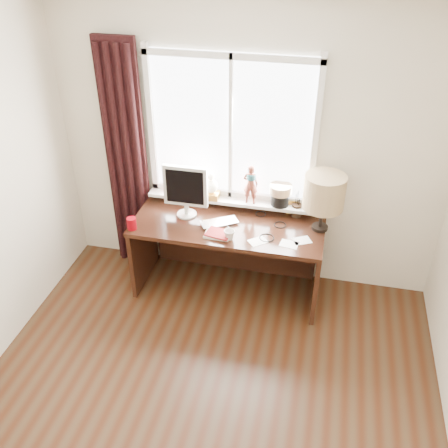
% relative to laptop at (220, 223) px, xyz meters
% --- Properties ---
extents(floor, '(3.50, 4.00, 0.00)m').
position_rel_laptop_xyz_m(floor, '(0.17, -1.62, -0.76)').
color(floor, '#392717').
rests_on(floor, ground).
extents(ceiling, '(3.50, 4.00, 0.00)m').
position_rel_laptop_xyz_m(ceiling, '(0.17, -1.62, 1.84)').
color(ceiling, white).
rests_on(ceiling, wall_back).
extents(wall_back, '(3.50, 0.00, 2.60)m').
position_rel_laptop_xyz_m(wall_back, '(0.17, 0.38, 0.54)').
color(wall_back, beige).
rests_on(wall_back, ground).
extents(laptop, '(0.39, 0.35, 0.03)m').
position_rel_laptop_xyz_m(laptop, '(0.00, 0.00, 0.00)').
color(laptop, silver).
rests_on(laptop, desk).
extents(mug, '(0.12, 0.12, 0.09)m').
position_rel_laptop_xyz_m(mug, '(0.13, -0.21, 0.03)').
color(mug, white).
rests_on(mug, desk).
extents(red_cup, '(0.08, 0.08, 0.11)m').
position_rel_laptop_xyz_m(red_cup, '(-0.73, -0.25, 0.04)').
color(red_cup, '#6F0007').
rests_on(red_cup, desk).
extents(window, '(1.52, 0.20, 1.40)m').
position_rel_laptop_xyz_m(window, '(0.04, 0.33, 0.54)').
color(window, white).
rests_on(window, ground).
extents(curtain, '(0.38, 0.09, 2.25)m').
position_rel_laptop_xyz_m(curtain, '(-0.96, 0.29, 0.35)').
color(curtain, black).
rests_on(curtain, floor).
extents(desk, '(1.70, 0.70, 0.75)m').
position_rel_laptop_xyz_m(desk, '(0.07, 0.11, -0.26)').
color(desk, '#35180C').
rests_on(desk, floor).
extents(monitor, '(0.40, 0.18, 0.49)m').
position_rel_laptop_xyz_m(monitor, '(-0.33, 0.08, 0.26)').
color(monitor, beige).
rests_on(monitor, desk).
extents(notebook_stack, '(0.24, 0.19, 0.03)m').
position_rel_laptop_xyz_m(notebook_stack, '(0.03, -0.18, 0.00)').
color(notebook_stack, beige).
rests_on(notebook_stack, desk).
extents(brush_holder, '(0.09, 0.09, 0.25)m').
position_rel_laptop_xyz_m(brush_holder, '(0.65, 0.28, 0.05)').
color(brush_holder, black).
rests_on(brush_holder, desk).
extents(icon_frame, '(0.10, 0.04, 0.13)m').
position_rel_laptop_xyz_m(icon_frame, '(0.61, 0.31, 0.05)').
color(icon_frame, gold).
rests_on(icon_frame, desk).
extents(table_lamp, '(0.35, 0.35, 0.52)m').
position_rel_laptop_xyz_m(table_lamp, '(0.87, 0.11, 0.35)').
color(table_lamp, black).
rests_on(table_lamp, desk).
extents(loose_papers, '(0.54, 0.27, 0.00)m').
position_rel_laptop_xyz_m(loose_papers, '(0.58, -0.16, -0.01)').
color(loose_papers, white).
rests_on(loose_papers, desk).
extents(desk_cables, '(0.33, 0.52, 0.01)m').
position_rel_laptop_xyz_m(desk_cables, '(0.44, 0.03, -0.01)').
color(desk_cables, black).
rests_on(desk_cables, desk).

